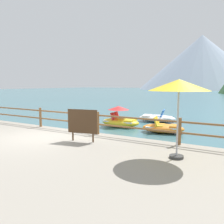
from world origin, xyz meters
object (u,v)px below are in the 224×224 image
object	(u,v)px
pedal_boat_1	(120,120)
beach_umbrella	(179,86)
pedal_boat_0	(157,118)
pedal_boat_3	(163,128)
sign_board	(82,122)

from	to	relation	value
pedal_boat_1	beach_umbrella	bearing A→B (deg)	-49.16
pedal_boat_0	pedal_boat_3	size ratio (longest dim) A/B	1.14
pedal_boat_1	sign_board	bearing A→B (deg)	-76.99
beach_umbrella	pedal_boat_1	bearing A→B (deg)	130.84
pedal_boat_1	pedal_boat_3	xyz separation A→B (m)	(2.75, -0.42, -0.16)
sign_board	beach_umbrella	xyz separation A→B (m)	(3.50, -0.21, 1.32)
pedal_boat_1	pedal_boat_0	bearing A→B (deg)	64.88
pedal_boat_0	pedal_boat_1	world-z (taller)	pedal_boat_1
sign_board	pedal_boat_0	xyz separation A→B (m)	(0.09, 8.01, -0.88)
sign_board	pedal_boat_1	bearing A→B (deg)	103.01
beach_umbrella	pedal_boat_0	size ratio (longest dim) A/B	0.85
pedal_boat_0	sign_board	bearing A→B (deg)	-90.65
pedal_boat_1	pedal_boat_3	world-z (taller)	pedal_boat_1
beach_umbrella	sign_board	bearing A→B (deg)	176.56
pedal_boat_0	pedal_boat_1	xyz separation A→B (m)	(-1.30, -2.78, 0.16)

